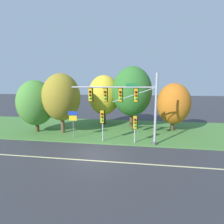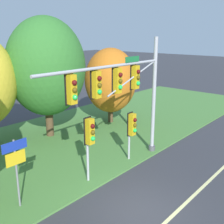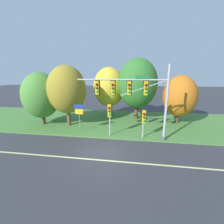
{
  "view_description": "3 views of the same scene",
  "coord_description": "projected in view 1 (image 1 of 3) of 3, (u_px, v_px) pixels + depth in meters",
  "views": [
    {
      "loc": [
        3.59,
        -13.54,
        5.85
      ],
      "look_at": [
        0.85,
        4.45,
        2.93
      ],
      "focal_mm": 28.0,
      "sensor_mm": 36.0,
      "label": 1
    },
    {
      "loc": [
        -8.45,
        -5.71,
        7.06
      ],
      "look_at": [
        2.9,
        4.15,
        2.8
      ],
      "focal_mm": 45.0,
      "sensor_mm": 36.0,
      "label": 2
    },
    {
      "loc": [
        2.36,
        -10.6,
        5.91
      ],
      "look_at": [
        0.16,
        4.17,
        2.27
      ],
      "focal_mm": 24.0,
      "sensor_mm": 36.0,
      "label": 3
    }
  ],
  "objects": [
    {
      "name": "tree_nearest_road",
      "position": [
        36.0,
        103.0,
        20.88
      ],
      "size": [
        4.31,
        4.31,
        6.23
      ],
      "color": "#4C3823",
      "rests_on": "grass_verge"
    },
    {
      "name": "lane_stripe",
      "position": [
        90.0,
        160.0,
        13.51
      ],
      "size": [
        36.0,
        0.16,
        0.01
      ],
      "primitive_type": "cube",
      "color": "beige",
      "rests_on": "ground"
    },
    {
      "name": "tree_left_of_mast",
      "position": [
        61.0,
        97.0,
        20.29
      ],
      "size": [
        4.38,
        4.38,
        6.99
      ],
      "color": "brown",
      "rests_on": "grass_verge"
    },
    {
      "name": "ground_plane",
      "position": [
        94.0,
        154.0,
        14.68
      ],
      "size": [
        160.0,
        160.0,
        0.0
      ],
      "primitive_type": "plane",
      "color": "#333338"
    },
    {
      "name": "tree_mid_verge",
      "position": [
        132.0,
        92.0,
        23.02
      ],
      "size": [
        5.2,
        5.2,
        8.04
      ],
      "color": "#4C3823",
      "rests_on": "grass_verge"
    },
    {
      "name": "tree_behind_signpost",
      "position": [
        104.0,
        95.0,
        24.9
      ],
      "size": [
        4.48,
        4.48,
        7.0
      ],
      "color": "#423021",
      "rests_on": "grass_verge"
    },
    {
      "name": "route_sign_post",
      "position": [
        73.0,
        119.0,
        18.6
      ],
      "size": [
        1.08,
        0.08,
        2.95
      ],
      "color": "slate",
      "rests_on": "grass_verge"
    },
    {
      "name": "pedestrian_signal_further_along",
      "position": [
        102.0,
        119.0,
        17.29
      ],
      "size": [
        0.46,
        0.55,
        3.24
      ],
      "color": "#9EA0A5",
      "rests_on": "grass_verge"
    },
    {
      "name": "tree_tall_centre",
      "position": [
        174.0,
        104.0,
        21.37
      ],
      "size": [
        4.02,
        4.02,
        5.88
      ],
      "color": "#4C3823",
      "rests_on": "grass_verge"
    },
    {
      "name": "pedestrian_signal_near_kerb",
      "position": [
        135.0,
        124.0,
        16.85
      ],
      "size": [
        0.46,
        0.55,
        2.78
      ],
      "color": "#9EA0A5",
      "rests_on": "grass_verge"
    },
    {
      "name": "traffic_signal_mast",
      "position": [
        126.0,
        100.0,
        16.46
      ],
      "size": [
        8.28,
        0.49,
        6.76
      ],
      "color": "#9EA0A5",
      "rests_on": "grass_verge"
    },
    {
      "name": "grass_verge",
      "position": [
        110.0,
        129.0,
        22.73
      ],
      "size": [
        48.0,
        11.5,
        0.1
      ],
      "primitive_type": "cube",
      "color": "#477A38",
      "rests_on": "ground"
    }
  ]
}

